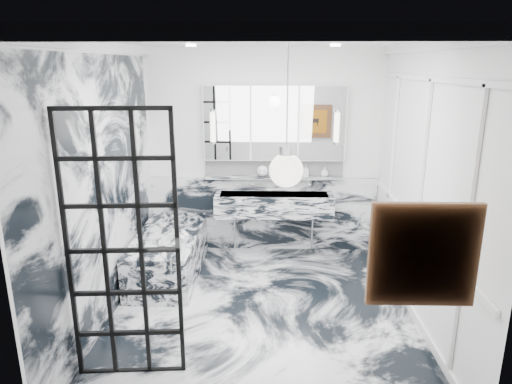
{
  "coord_description": "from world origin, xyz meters",
  "views": [
    {
      "loc": [
        0.06,
        -4.4,
        2.58
      ],
      "look_at": [
        -0.07,
        0.5,
        1.2
      ],
      "focal_mm": 32.0,
      "sensor_mm": 36.0,
      "label": 1
    }
  ],
  "objects_px": {
    "mirror_cabinet": "(274,123)",
    "bathtub": "(169,254)",
    "trough_sink": "(274,205)",
    "crittall_door": "(123,250)"
  },
  "relations": [
    {
      "from": "mirror_cabinet",
      "to": "bathtub",
      "type": "relative_size",
      "value": 1.15
    },
    {
      "from": "trough_sink",
      "to": "bathtub",
      "type": "xyz_separation_m",
      "value": [
        -1.33,
        -0.66,
        -0.45
      ]
    },
    {
      "from": "crittall_door",
      "to": "mirror_cabinet",
      "type": "xyz_separation_m",
      "value": [
        1.25,
        2.74,
        0.69
      ]
    },
    {
      "from": "bathtub",
      "to": "crittall_door",
      "type": "bearing_deg",
      "value": -87.79
    },
    {
      "from": "crittall_door",
      "to": "mirror_cabinet",
      "type": "bearing_deg",
      "value": 61.37
    },
    {
      "from": "bathtub",
      "to": "trough_sink",
      "type": "bearing_deg",
      "value": 26.48
    },
    {
      "from": "trough_sink",
      "to": "mirror_cabinet",
      "type": "height_order",
      "value": "mirror_cabinet"
    },
    {
      "from": "trough_sink",
      "to": "mirror_cabinet",
      "type": "xyz_separation_m",
      "value": [
        -0.0,
        0.17,
        1.09
      ]
    },
    {
      "from": "trough_sink",
      "to": "bathtub",
      "type": "bearing_deg",
      "value": -153.52
    },
    {
      "from": "crittall_door",
      "to": "bathtub",
      "type": "height_order",
      "value": "crittall_door"
    }
  ]
}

